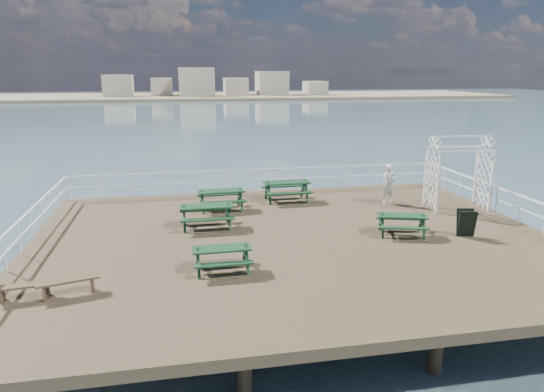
{
  "coord_description": "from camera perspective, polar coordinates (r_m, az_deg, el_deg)",
  "views": [
    {
      "loc": [
        -3.78,
        -15.63,
        5.61
      ],
      "look_at": [
        -0.46,
        1.59,
        1.1
      ],
      "focal_mm": 32.0,
      "sensor_mm": 36.0,
      "label": 1
    }
  ],
  "objects": [
    {
      "name": "ground",
      "position": [
        17.08,
        2.54,
        -5.3
      ],
      "size": [
        18.0,
        14.0,
        0.3
      ],
      "primitive_type": "cube",
      "color": "brown",
      "rests_on": "ground"
    },
    {
      "name": "flat_bench_near",
      "position": [
        13.95,
        -27.11,
        -9.64
      ],
      "size": [
        1.42,
        0.49,
        0.4
      ],
      "rotation": [
        0.0,
        0.0,
        0.12
      ],
      "color": "brown",
      "rests_on": "ground"
    },
    {
      "name": "railing",
      "position": [
        19.17,
        0.59,
        0.11
      ],
      "size": [
        17.77,
        13.76,
        1.1
      ],
      "color": "white",
      "rests_on": "ground"
    },
    {
      "name": "picnic_table_c",
      "position": [
        21.58,
        1.71,
        1.08
      ],
      "size": [
        2.05,
        1.66,
        0.99
      ],
      "rotation": [
        0.0,
        0.0,
        0.01
      ],
      "color": "#12331A",
      "rests_on": "ground"
    },
    {
      "name": "flat_bench_far",
      "position": [
        13.7,
        -22.87,
        -9.44
      ],
      "size": [
        1.57,
        0.75,
        0.44
      ],
      "rotation": [
        0.0,
        0.0,
        0.26
      ],
      "color": "brown",
      "rests_on": "ground"
    },
    {
      "name": "picnic_table_d",
      "position": [
        14.13,
        -5.91,
        -6.79
      ],
      "size": [
        1.68,
        1.36,
        0.81
      ],
      "rotation": [
        0.0,
        0.0,
        0.02
      ],
      "color": "#12331A",
      "rests_on": "ground"
    },
    {
      "name": "sandwich_board",
      "position": [
        18.23,
        21.87,
        -3.0
      ],
      "size": [
        0.69,
        0.57,
        0.98
      ],
      "rotation": [
        0.0,
        0.0,
        -0.24
      ],
      "color": "black",
      "rests_on": "ground"
    },
    {
      "name": "sea_backdrop",
      "position": [
        150.71,
        -4.8,
        12.04
      ],
      "size": [
        300.0,
        300.0,
        9.2
      ],
      "color": "#3A5462",
      "rests_on": "ground"
    },
    {
      "name": "person",
      "position": [
        21.7,
        13.58,
        1.39
      ],
      "size": [
        0.69,
        0.5,
        1.73
      ],
      "primitive_type": "imported",
      "rotation": [
        0.0,
        0.0,
        0.15
      ],
      "color": "white",
      "rests_on": "ground"
    },
    {
      "name": "picnic_table_b",
      "position": [
        20.32,
        -6.0,
        0.05
      ],
      "size": [
        1.98,
        1.62,
        0.93
      ],
      "rotation": [
        0.0,
        0.0,
        0.04
      ],
      "color": "#12331A",
      "rests_on": "ground"
    },
    {
      "name": "picnic_table_e",
      "position": [
        17.7,
        15.05,
        -2.78
      ],
      "size": [
        2.0,
        1.78,
        0.82
      ],
      "rotation": [
        0.0,
        0.0,
        -0.28
      ],
      "color": "#12331A",
      "rests_on": "ground"
    },
    {
      "name": "trellis_arbor",
      "position": [
        21.67,
        21.05,
        2.16
      ],
      "size": [
        2.58,
        1.54,
        3.08
      ],
      "rotation": [
        0.0,
        0.0,
        -0.09
      ],
      "color": "white",
      "rests_on": "ground"
    },
    {
      "name": "picnic_table_a",
      "position": [
        18.05,
        -7.74,
        -1.81
      ],
      "size": [
        1.95,
        1.57,
        0.95
      ],
      "rotation": [
        0.0,
        0.0,
        0.0
      ],
      "color": "#12331A",
      "rests_on": "ground"
    }
  ]
}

